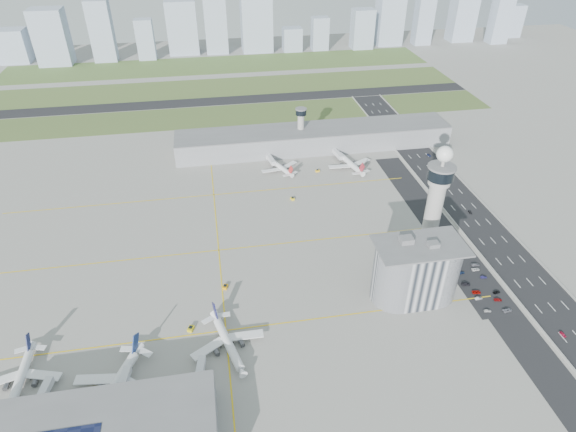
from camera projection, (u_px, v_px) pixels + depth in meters
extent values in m
plane|color=#9D9B92|center=(300.00, 277.00, 248.26)|extent=(1000.00, 1000.00, 0.00)
cube|color=#405528|center=(229.00, 115.00, 429.28)|extent=(480.00, 50.00, 0.08)
cube|color=#576F34|center=(224.00, 87.00, 490.58)|extent=(480.00, 60.00, 0.08)
cube|color=#4B6831|center=(220.00, 65.00, 555.97)|extent=(480.00, 70.00, 0.08)
cube|color=black|center=(227.00, 101.00, 459.51)|extent=(480.00, 22.00, 0.10)
cube|color=black|center=(504.00, 253.00, 264.67)|extent=(28.00, 500.00, 0.10)
cube|color=#9E9E99|center=(481.00, 255.00, 262.36)|extent=(0.60, 500.00, 1.20)
cube|color=#9E9E99|center=(528.00, 250.00, 266.36)|extent=(0.60, 500.00, 1.20)
cube|color=black|center=(471.00, 270.00, 252.93)|extent=(18.00, 260.00, 0.08)
cube|color=black|center=(479.00, 286.00, 242.83)|extent=(20.00, 44.00, 0.10)
cube|color=yellow|center=(226.00, 331.00, 218.02)|extent=(260.00, 0.60, 0.01)
cube|color=yellow|center=(219.00, 250.00, 267.06)|extent=(260.00, 0.60, 0.01)
cube|color=yellow|center=(214.00, 195.00, 316.10)|extent=(260.00, 0.60, 0.01)
cube|color=yellow|center=(219.00, 250.00, 267.06)|extent=(0.60, 260.00, 0.01)
cylinder|color=#ADAAA5|center=(432.00, 217.00, 251.70)|extent=(8.40, 8.40, 48.00)
cylinder|color=#ADAAA5|center=(440.00, 180.00, 239.42)|extent=(11.00, 11.00, 4.00)
cylinder|color=black|center=(441.00, 173.00, 237.18)|extent=(13.00, 13.00, 6.00)
cylinder|color=slate|center=(442.00, 167.00, 235.23)|extent=(14.00, 14.00, 1.00)
cylinder|color=#ADAAA5|center=(443.00, 162.00, 233.84)|extent=(1.60, 1.60, 5.00)
sphere|color=white|center=(445.00, 154.00, 231.32)|extent=(8.00, 8.00, 8.00)
cylinder|color=#ADAAA5|center=(301.00, 131.00, 367.34)|extent=(5.00, 5.00, 28.00)
cylinder|color=black|center=(301.00, 112.00, 358.96)|extent=(8.00, 8.00, 4.00)
cylinder|color=slate|center=(301.00, 109.00, 357.57)|extent=(8.60, 8.60, 0.80)
cube|color=#B2B2B7|center=(416.00, 271.00, 229.34)|extent=(18.00, 24.00, 30.00)
cylinder|color=#B2B2B7|center=(398.00, 273.00, 228.05)|extent=(24.00, 24.00, 30.00)
cylinder|color=#B2B2B7|center=(433.00, 269.00, 230.63)|extent=(24.00, 24.00, 30.00)
cube|color=slate|center=(421.00, 245.00, 220.74)|extent=(42.00, 24.00, 0.80)
cube|color=slate|center=(406.00, 240.00, 221.45)|extent=(6.00, 5.00, 3.00)
cube|color=slate|center=(433.00, 245.00, 219.10)|extent=(5.00, 4.00, 2.40)
cube|color=gray|center=(314.00, 139.00, 370.76)|extent=(210.00, 32.00, 15.00)
cube|color=slate|center=(314.00, 129.00, 366.35)|extent=(210.00, 32.00, 0.80)
imported|color=silver|center=(488.00, 311.00, 227.60)|extent=(3.59, 1.88, 1.16)
imported|color=#999999|center=(478.00, 298.00, 234.50)|extent=(3.94, 1.78, 1.25)
imported|color=#AB0D06|center=(476.00, 292.00, 238.19)|extent=(4.53, 2.40, 1.21)
imported|color=black|center=(466.00, 284.00, 243.16)|extent=(4.61, 2.14, 1.30)
imported|color=#16284E|center=(461.00, 273.00, 250.46)|extent=(3.50, 1.61, 1.16)
imported|color=white|center=(454.00, 266.00, 254.95)|extent=(3.61, 1.70, 1.14)
imported|color=gray|center=(507.00, 310.00, 227.77)|extent=(4.66, 2.46, 1.25)
imported|color=maroon|center=(498.00, 300.00, 233.82)|extent=(4.09, 2.17, 1.13)
imported|color=black|center=(497.00, 292.00, 238.11)|extent=(3.86, 2.04, 1.25)
imported|color=#1C194A|center=(484.00, 277.00, 247.55)|extent=(3.37, 1.33, 1.09)
imported|color=white|center=(476.00, 269.00, 252.64)|extent=(4.16, 1.93, 1.15)
imported|color=slate|center=(475.00, 265.00, 255.74)|extent=(4.58, 2.25, 1.28)
imported|color=#AE183C|center=(563.00, 334.00, 215.38)|extent=(1.77, 3.53, 1.15)
imported|color=black|center=(470.00, 212.00, 297.88)|extent=(1.21, 3.33, 1.09)
imported|color=navy|center=(429.00, 155.00, 362.66)|extent=(2.27, 4.09, 1.08)
imported|color=#919497|center=(383.00, 126.00, 408.86)|extent=(1.66, 3.62, 1.20)
cube|color=#9EADC1|center=(13.00, 46.00, 554.41)|extent=(32.30, 25.84, 36.93)
cube|color=#9EADC1|center=(51.00, 37.00, 541.55)|extent=(35.81, 28.65, 60.36)
cube|color=#9EADC1|center=(102.00, 31.00, 551.15)|extent=(25.49, 20.39, 66.89)
cube|color=#9EADC1|center=(145.00, 39.00, 562.54)|extent=(20.04, 16.03, 45.20)
cube|color=#9EADC1|center=(182.00, 27.00, 579.77)|extent=(35.76, 28.61, 61.22)
cube|color=#9EADC1|center=(215.00, 17.00, 574.95)|extent=(26.33, 21.06, 83.39)
cube|color=#9EADC1|center=(256.00, 25.00, 588.61)|extent=(36.96, 29.57, 62.11)
cube|color=#9EADC1|center=(292.00, 39.00, 597.29)|extent=(23.01, 18.41, 27.75)
cube|color=#9EADC1|center=(320.00, 34.00, 598.88)|extent=(20.22, 16.18, 38.97)
cube|color=#9EADC1|center=(362.00, 29.00, 602.70)|extent=(26.14, 20.92, 46.89)
cube|color=#9EADC1|center=(390.00, 11.00, 608.51)|extent=(32.26, 25.81, 81.20)
cube|color=#9EADC1|center=(424.00, 16.00, 612.57)|extent=(21.59, 17.28, 68.75)
cube|color=#9EADC1|center=(463.00, 15.00, 629.85)|extent=(30.25, 24.20, 63.40)
cube|color=#9EADC1|center=(501.00, 14.00, 617.67)|extent=(23.04, 18.43, 71.56)
cube|color=#9EADC1|center=(513.00, 21.00, 653.74)|extent=(22.64, 18.11, 41.06)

